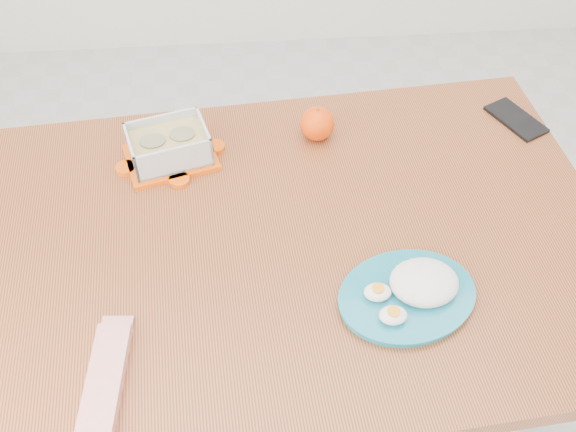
{
  "coord_description": "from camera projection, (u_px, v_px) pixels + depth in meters",
  "views": [
    {
      "loc": [
        -0.19,
        -0.85,
        1.67
      ],
      "look_at": [
        -0.12,
        -0.07,
        0.81
      ],
      "focal_mm": 40.0,
      "sensor_mm": 36.0,
      "label": 1
    }
  ],
  "objects": [
    {
      "name": "ground",
      "position": [
        330.0,
        385.0,
        1.82
      ],
      "size": [
        3.5,
        3.5,
        0.0
      ],
      "primitive_type": "plane",
      "color": "#B7B7B2",
      "rests_on": "ground"
    },
    {
      "name": "dining_table",
      "position": [
        288.0,
        268.0,
        1.28
      ],
      "size": [
        1.3,
        0.92,
        0.75
      ],
      "rotation": [
        0.0,
        0.0,
        0.08
      ],
      "color": "#97562A",
      "rests_on": "ground"
    },
    {
      "name": "food_container",
      "position": [
        169.0,
        146.0,
        1.32
      ],
      "size": [
        0.21,
        0.18,
        0.08
      ],
      "rotation": [
        0.0,
        0.0,
        0.27
      ],
      "color": "#F85507",
      "rests_on": "dining_table"
    },
    {
      "name": "orange_fruit",
      "position": [
        317.0,
        124.0,
        1.37
      ],
      "size": [
        0.07,
        0.07,
        0.07
      ],
      "primitive_type": "sphere",
      "color": "#E63E04",
      "rests_on": "dining_table"
    },
    {
      "name": "rice_plate",
      "position": [
        413.0,
        290.0,
        1.1
      ],
      "size": [
        0.29,
        0.29,
        0.07
      ],
      "rotation": [
        0.0,
        0.0,
        0.26
      ],
      "color": "#19748A",
      "rests_on": "dining_table"
    },
    {
      "name": "candy_bar",
      "position": [
        104.0,
        388.0,
        0.99
      ],
      "size": [
        0.07,
        0.22,
        0.02
      ],
      "primitive_type": "cube",
      "rotation": [
        0.0,
        0.0,
        1.5
      ],
      "color": "red",
      "rests_on": "dining_table"
    },
    {
      "name": "smartphone",
      "position": [
        516.0,
        119.0,
        1.43
      ],
      "size": [
        0.12,
        0.15,
        0.01
      ],
      "primitive_type": "cube",
      "rotation": [
        0.0,
        0.0,
        0.47
      ],
      "color": "black",
      "rests_on": "dining_table"
    }
  ]
}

